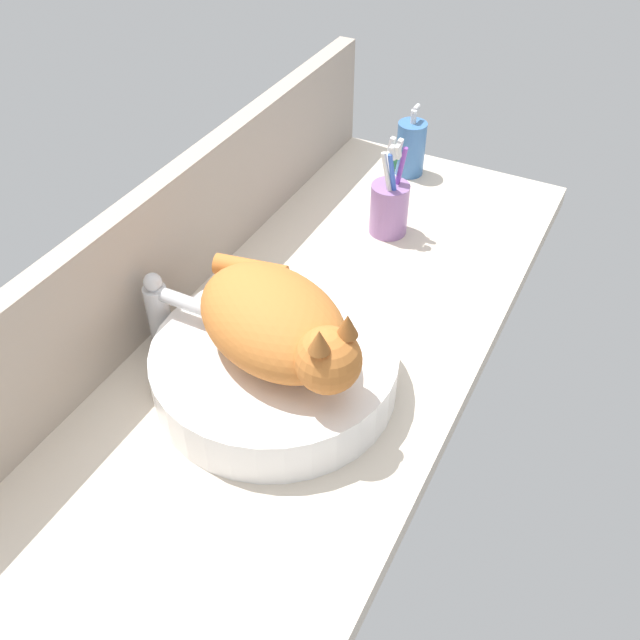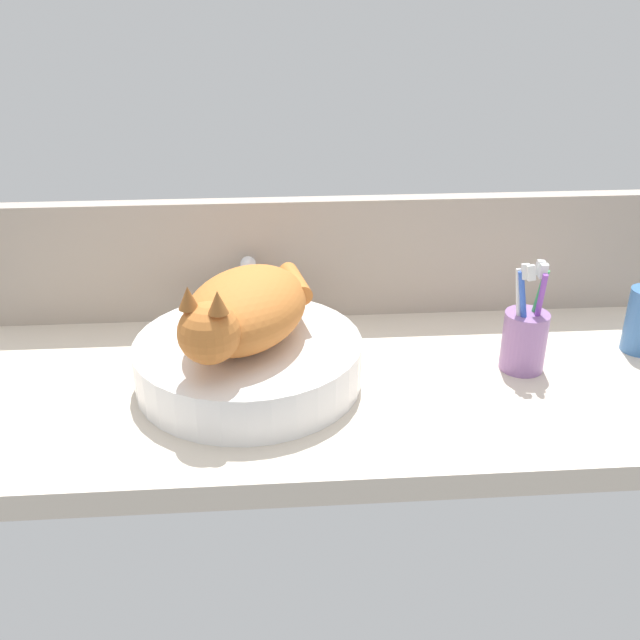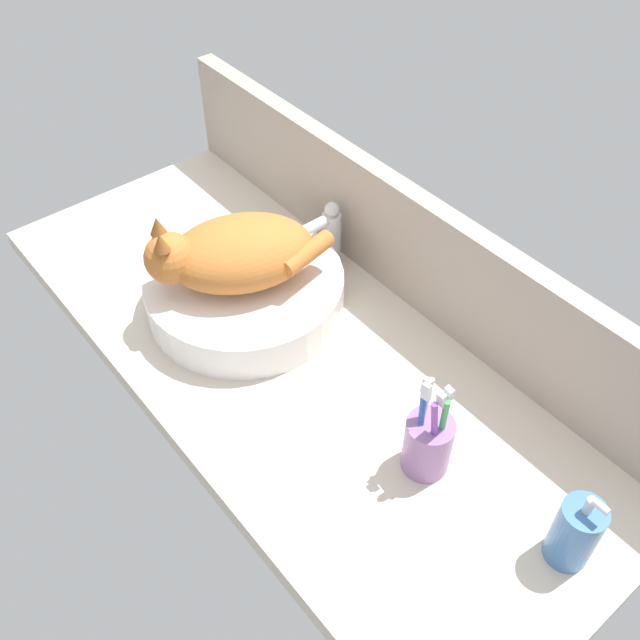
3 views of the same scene
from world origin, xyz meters
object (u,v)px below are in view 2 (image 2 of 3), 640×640
Objects in this scene: sink_basin at (249,361)px; cat at (243,311)px; toothbrush_cup at (525,338)px; faucet at (249,292)px.

sink_basin is 1.18× the size of cat.
cat reaches higher than toothbrush_cup.
sink_basin is 2.61× the size of faucet.
toothbrush_cup is at bearing 1.40° from sink_basin.
toothbrush_cup is (44.63, -18.08, -1.76)cm from faucet.
sink_basin is 9.52cm from cat.
cat reaches higher than sink_basin.
faucet is at bearing 88.89° from cat.
faucet is 48.18cm from toothbrush_cup.
faucet is at bearing 90.25° from sink_basin.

